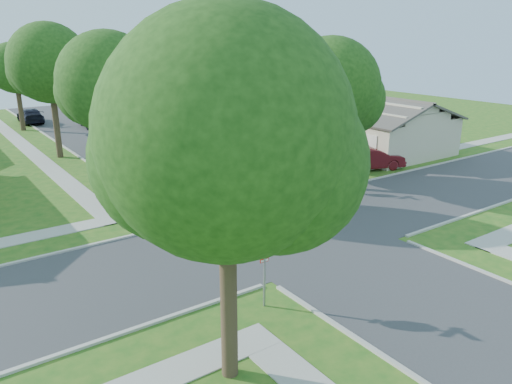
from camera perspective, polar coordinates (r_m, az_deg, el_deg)
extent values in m
plane|color=#225918|center=(23.12, 3.55, -4.56)|extent=(100.00, 100.00, 0.00)
cube|color=#333335|center=(23.11, 3.56, -4.54)|extent=(7.00, 100.00, 0.02)
cube|color=#9E9B91|center=(47.72, -10.32, 6.90)|extent=(1.20, 40.00, 0.04)
cube|color=#9E9B91|center=(44.16, -24.83, 4.68)|extent=(1.20, 40.00, 0.04)
cube|color=#9E9B91|center=(33.10, 6.65, 2.32)|extent=(8.80, 3.60, 0.05)
cube|color=gray|center=(16.55, 0.96, -8.84)|extent=(0.06, 0.06, 2.70)
cylinder|color=white|center=(16.21, 0.98, -6.31)|extent=(1.05, 0.02, 1.05)
cylinder|color=red|center=(16.21, 0.98, -6.31)|extent=(0.90, 0.03, 0.90)
cube|color=red|center=(16.41, 0.97, -7.81)|extent=(0.34, 0.03, 0.12)
cube|color=white|center=(16.41, 0.97, -7.81)|extent=(0.30, 0.03, 0.08)
cube|color=#0C5426|center=(15.99, 0.99, -4.45)|extent=(0.80, 0.02, 0.16)
cube|color=#0C5426|center=(15.92, 0.99, -3.85)|extent=(0.02, 0.80, 0.16)
cube|color=gray|center=(28.97, 5.12, 2.86)|extent=(0.06, 0.06, 2.70)
cylinder|color=white|center=(28.78, 5.16, 4.39)|extent=(1.05, 0.02, 1.05)
cylinder|color=red|center=(28.78, 5.16, 4.39)|extent=(0.90, 0.03, 0.90)
cube|color=red|center=(28.89, 5.14, 3.49)|extent=(0.34, 0.03, 0.12)
cube|color=white|center=(28.89, 5.14, 3.49)|extent=(0.30, 0.03, 0.08)
cube|color=#0C5426|center=(28.65, 5.20, 5.50)|extent=(0.80, 0.02, 0.16)
cube|color=#0C5426|center=(28.62, 5.21, 5.86)|extent=(0.02, 0.80, 0.16)
cylinder|color=#38281C|center=(32.14, 0.21, 5.56)|extent=(0.44, 0.44, 3.95)
sphere|color=#173B0E|center=(31.55, 0.22, 12.51)|extent=(4.80, 4.80, 4.80)
sphere|color=#173B0E|center=(31.71, 1.99, 11.43)|extent=(3.46, 3.46, 3.46)
sphere|color=#173B0E|center=(31.68, -1.51, 11.65)|extent=(3.26, 3.26, 3.26)
cylinder|color=#38281C|center=(42.32, -9.30, 8.52)|extent=(0.44, 0.44, 4.30)
sphere|color=#173B0E|center=(41.86, -9.61, 14.43)|extent=(5.40, 5.40, 5.40)
sphere|color=#173B0E|center=(41.83, -8.03, 13.57)|extent=(3.89, 3.89, 3.89)
sphere|color=#173B0E|center=(42.16, -11.00, 13.64)|extent=(3.67, 3.67, 3.67)
cylinder|color=#38281C|center=(54.22, -15.45, 10.06)|extent=(0.44, 0.44, 4.20)
sphere|color=#173B0E|center=(53.87, -15.82, 14.40)|extent=(5.00, 5.00, 5.00)
sphere|color=#173B0E|center=(53.73, -14.67, 13.81)|extent=(3.60, 3.60, 3.60)
sphere|color=#173B0E|center=(54.24, -16.77, 13.81)|extent=(3.40, 3.40, 3.40)
cylinder|color=#38281C|center=(27.91, -15.80, 3.31)|extent=(0.44, 0.44, 4.25)
sphere|color=#173B0E|center=(27.21, -16.55, 12.00)|extent=(5.20, 5.20, 5.20)
sphere|color=#173B0E|center=(27.10, -14.22, 10.77)|extent=(3.74, 3.74, 3.74)
sphere|color=#173B0E|center=(27.64, -18.46, 10.81)|extent=(3.54, 3.54, 3.54)
cylinder|color=#38281C|center=(39.21, -21.81, 6.88)|extent=(0.44, 0.44, 4.44)
sphere|color=#173B0E|center=(38.71, -22.60, 13.48)|extent=(5.60, 5.60, 5.60)
sphere|color=#173B0E|center=(38.45, -20.83, 12.60)|extent=(4.03, 4.03, 4.03)
sphere|color=#173B0E|center=(39.25, -23.95, 12.53)|extent=(3.81, 3.81, 3.81)
cylinder|color=#38281C|center=(51.86, -25.31, 8.52)|extent=(0.44, 0.44, 3.90)
sphere|color=#173B0E|center=(51.50, -25.87, 12.66)|extent=(4.60, 4.60, 4.60)
sphere|color=#173B0E|center=(51.23, -24.79, 12.13)|extent=(3.31, 3.31, 3.31)
sphere|color=#173B0E|center=(51.98, -26.67, 12.07)|extent=(3.13, 3.13, 3.13)
cylinder|color=#38281C|center=(13.18, -3.12, -13.02)|extent=(0.44, 0.44, 4.04)
sphere|color=#173B0E|center=(11.54, -3.50, 6.69)|extent=(6.00, 6.00, 6.00)
sphere|color=#173B0E|center=(11.81, 2.45, 3.23)|extent=(4.32, 4.32, 4.32)
sphere|color=#173B0E|center=(11.90, -9.05, 3.88)|extent=(4.08, 4.08, 4.08)
cylinder|color=#38281C|center=(29.54, 8.15, 3.88)|extent=(0.44, 0.44, 3.54)
sphere|color=#173B0E|center=(28.85, 8.51, 11.79)|extent=(5.60, 5.60, 5.60)
sphere|color=#173B0E|center=(29.22, 10.64, 10.37)|extent=(4.03, 4.03, 4.03)
sphere|color=#173B0E|center=(28.87, 6.26, 10.76)|extent=(3.81, 3.81, 3.81)
cube|color=#B7AB91|center=(41.05, 11.65, 7.05)|extent=(8.00, 13.00, 2.80)
cube|color=#453F3B|center=(42.20, 13.73, 10.02)|extent=(4.42, 13.60, 1.56)
cube|color=#453F3B|center=(39.31, 9.79, 9.73)|extent=(4.42, 13.60, 1.56)
cube|color=silver|center=(35.61, 11.65, 4.95)|extent=(0.06, 3.20, 2.20)
cube|color=silver|center=(38.81, 6.77, 6.08)|extent=(0.06, 0.90, 2.00)
cube|color=#1E2633|center=(40.65, 4.36, 7.47)|extent=(0.06, 1.80, 1.10)
cube|color=#B7AB91|center=(54.82, -2.23, 10.01)|extent=(8.00, 13.00, 2.80)
cube|color=#453F3B|center=(55.68, -0.48, 12.27)|extent=(4.42, 13.60, 1.56)
cube|color=#453F3B|center=(53.53, -4.09, 12.00)|extent=(4.42, 13.60, 1.56)
cube|color=silver|center=(49.47, -3.71, 8.80)|extent=(0.06, 3.20, 2.20)
cube|color=silver|center=(53.38, -6.29, 9.28)|extent=(0.06, 0.90, 2.00)
cube|color=#1E2633|center=(55.58, -7.63, 10.13)|extent=(0.06, 1.80, 1.10)
imported|color=maroon|center=(34.30, 12.99, 3.77)|extent=(4.78, 3.03, 1.49)
imported|color=black|center=(51.39, -18.22, 7.91)|extent=(2.15, 4.63, 1.53)
imported|color=black|center=(56.14, -24.39, 7.96)|extent=(2.27, 5.15, 1.47)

